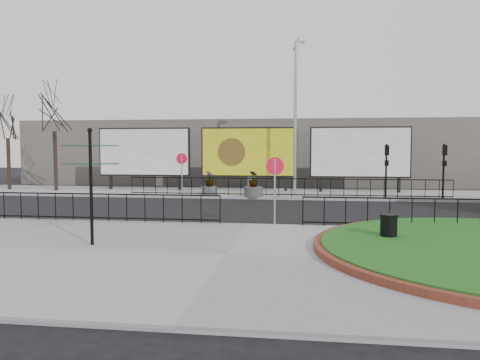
% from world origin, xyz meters
% --- Properties ---
extents(ground, '(90.00, 90.00, 0.00)m').
position_xyz_m(ground, '(0.00, 0.00, 0.00)').
color(ground, black).
rests_on(ground, ground).
extents(pavement_near, '(30.00, 10.00, 0.12)m').
position_xyz_m(pavement_near, '(0.00, -5.00, 0.06)').
color(pavement_near, gray).
rests_on(pavement_near, ground).
extents(pavement_far, '(44.00, 6.00, 0.12)m').
position_xyz_m(pavement_far, '(0.00, 12.00, 0.06)').
color(pavement_far, gray).
rests_on(pavement_far, ground).
extents(railing_near_left, '(10.00, 0.10, 1.10)m').
position_xyz_m(railing_near_left, '(-6.00, -0.30, 0.67)').
color(railing_near_left, black).
rests_on(railing_near_left, pavement_near).
extents(railing_near_right, '(9.00, 0.10, 1.10)m').
position_xyz_m(railing_near_right, '(6.50, -0.30, 0.67)').
color(railing_near_right, black).
rests_on(railing_near_right, pavement_near).
extents(railing_far, '(18.00, 0.10, 1.10)m').
position_xyz_m(railing_far, '(1.00, 9.30, 0.67)').
color(railing_far, black).
rests_on(railing_far, pavement_far).
extents(speed_sign_far, '(0.64, 0.07, 2.47)m').
position_xyz_m(speed_sign_far, '(-5.00, 9.40, 1.92)').
color(speed_sign_far, gray).
rests_on(speed_sign_far, pavement_far).
extents(speed_sign_near, '(0.64, 0.07, 2.47)m').
position_xyz_m(speed_sign_near, '(1.00, -0.40, 1.92)').
color(speed_sign_near, gray).
rests_on(speed_sign_near, pavement_near).
extents(billboard_left, '(6.20, 0.31, 4.10)m').
position_xyz_m(billboard_left, '(-8.50, 12.97, 2.60)').
color(billboard_left, black).
rests_on(billboard_left, pavement_far).
extents(billboard_mid, '(6.20, 0.31, 4.10)m').
position_xyz_m(billboard_mid, '(-1.50, 12.97, 2.60)').
color(billboard_mid, black).
rests_on(billboard_mid, pavement_far).
extents(billboard_right, '(6.20, 0.31, 4.10)m').
position_xyz_m(billboard_right, '(5.50, 12.97, 2.60)').
color(billboard_right, black).
rests_on(billboard_right, pavement_far).
extents(lamp_post, '(0.74, 0.18, 9.23)m').
position_xyz_m(lamp_post, '(1.51, 11.00, 4.83)').
color(lamp_post, gray).
rests_on(lamp_post, pavement_far).
extents(signal_pole_a, '(0.22, 0.26, 3.00)m').
position_xyz_m(signal_pole_a, '(6.50, 9.34, 2.10)').
color(signal_pole_a, black).
rests_on(signal_pole_a, pavement_far).
extents(signal_pole_b, '(0.22, 0.26, 3.00)m').
position_xyz_m(signal_pole_b, '(9.50, 9.34, 2.10)').
color(signal_pole_b, black).
rests_on(signal_pole_b, pavement_far).
extents(tree_left, '(2.00, 2.00, 7.00)m').
position_xyz_m(tree_left, '(-14.00, 11.50, 3.62)').
color(tree_left, '#2D2119').
rests_on(tree_left, pavement_far).
extents(tree_mid, '(2.00, 2.00, 6.20)m').
position_xyz_m(tree_mid, '(-17.50, 11.80, 3.22)').
color(tree_mid, '#2D2119').
rests_on(tree_mid, pavement_far).
extents(building_backdrop, '(40.00, 10.00, 5.00)m').
position_xyz_m(building_backdrop, '(0.00, 22.00, 2.50)').
color(building_backdrop, '#5E5852').
rests_on(building_backdrop, ground).
extents(fingerpost_sign, '(1.56, 0.70, 3.38)m').
position_xyz_m(fingerpost_sign, '(-4.05, -4.33, 2.16)').
color(fingerpost_sign, black).
rests_on(fingerpost_sign, pavement_near).
extents(litter_bin, '(0.52, 0.52, 0.86)m').
position_xyz_m(litter_bin, '(4.50, -2.99, 0.56)').
color(litter_bin, black).
rests_on(litter_bin, pavement_near).
extents(planter_a, '(0.93, 0.93, 1.38)m').
position_xyz_m(planter_a, '(-3.56, 10.29, 0.61)').
color(planter_a, '#4C4C4F').
rests_on(planter_a, pavement_far).
extents(planter_b, '(1.07, 1.07, 1.47)m').
position_xyz_m(planter_b, '(-0.81, 9.40, 0.60)').
color(planter_b, '#4C4C4F').
rests_on(planter_b, pavement_far).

